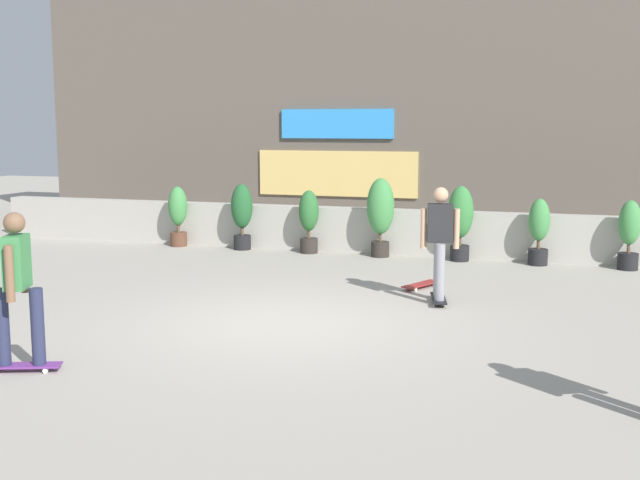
{
  "coord_description": "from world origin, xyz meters",
  "views": [
    {
      "loc": [
        3.56,
        -9.46,
        2.59
      ],
      "look_at": [
        0.0,
        1.5,
        0.9
      ],
      "focal_mm": 44.43,
      "sensor_mm": 36.0,
      "label": 1
    }
  ],
  "objects_px": {
    "potted_plant_5": "(539,229)",
    "potted_plant_6": "(629,232)",
    "skater_far_right": "(440,239)",
    "potted_plant_1": "(242,212)",
    "skater_mid_plaza": "(18,284)",
    "potted_plant_3": "(380,211)",
    "skateboard_near_camera": "(421,284)",
    "potted_plant_0": "(178,213)",
    "potted_plant_4": "(461,218)",
    "potted_plant_2": "(309,219)"
  },
  "relations": [
    {
      "from": "potted_plant_6",
      "to": "skater_mid_plaza",
      "type": "bearing_deg",
      "value": -127.71
    },
    {
      "from": "potted_plant_4",
      "to": "skateboard_near_camera",
      "type": "relative_size",
      "value": 1.77
    },
    {
      "from": "potted_plant_1",
      "to": "skater_far_right",
      "type": "bearing_deg",
      "value": -38.02
    },
    {
      "from": "potted_plant_1",
      "to": "skater_mid_plaza",
      "type": "distance_m",
      "value": 8.38
    },
    {
      "from": "potted_plant_3",
      "to": "potted_plant_1",
      "type": "bearing_deg",
      "value": 180.0
    },
    {
      "from": "potted_plant_6",
      "to": "potted_plant_5",
      "type": "bearing_deg",
      "value": 180.0
    },
    {
      "from": "potted_plant_1",
      "to": "skater_far_right",
      "type": "distance_m",
      "value": 6.01
    },
    {
      "from": "potted_plant_2",
      "to": "potted_plant_4",
      "type": "relative_size",
      "value": 0.89
    },
    {
      "from": "potted_plant_1",
      "to": "skater_mid_plaza",
      "type": "height_order",
      "value": "skater_mid_plaza"
    },
    {
      "from": "potted_plant_1",
      "to": "potted_plant_6",
      "type": "height_order",
      "value": "potted_plant_1"
    },
    {
      "from": "skater_mid_plaza",
      "to": "potted_plant_3",
      "type": "bearing_deg",
      "value": 77.41
    },
    {
      "from": "potted_plant_0",
      "to": "potted_plant_4",
      "type": "distance_m",
      "value": 6.0
    },
    {
      "from": "potted_plant_5",
      "to": "potted_plant_3",
      "type": "bearing_deg",
      "value": -180.0
    },
    {
      "from": "potted_plant_3",
      "to": "skateboard_near_camera",
      "type": "xyz_separation_m",
      "value": [
        1.34,
        -2.76,
        -0.85
      ]
    },
    {
      "from": "skater_mid_plaza",
      "to": "potted_plant_0",
      "type": "bearing_deg",
      "value": 107.25
    },
    {
      "from": "potted_plant_4",
      "to": "skater_far_right",
      "type": "relative_size",
      "value": 0.85
    },
    {
      "from": "potted_plant_3",
      "to": "potted_plant_4",
      "type": "relative_size",
      "value": 1.08
    },
    {
      "from": "potted_plant_3",
      "to": "skater_far_right",
      "type": "xyz_separation_m",
      "value": [
        1.78,
        -3.7,
        0.03
      ]
    },
    {
      "from": "potted_plant_4",
      "to": "skater_far_right",
      "type": "bearing_deg",
      "value": -86.61
    },
    {
      "from": "potted_plant_5",
      "to": "skater_far_right",
      "type": "height_order",
      "value": "skater_far_right"
    },
    {
      "from": "potted_plant_2",
      "to": "potted_plant_3",
      "type": "height_order",
      "value": "potted_plant_3"
    },
    {
      "from": "potted_plant_2",
      "to": "skater_far_right",
      "type": "relative_size",
      "value": 0.75
    },
    {
      "from": "skater_mid_plaza",
      "to": "skateboard_near_camera",
      "type": "bearing_deg",
      "value": 60.06
    },
    {
      "from": "potted_plant_0",
      "to": "potted_plant_4",
      "type": "height_order",
      "value": "potted_plant_4"
    },
    {
      "from": "potted_plant_2",
      "to": "skateboard_near_camera",
      "type": "height_order",
      "value": "potted_plant_2"
    },
    {
      "from": "potted_plant_0",
      "to": "skater_far_right",
      "type": "distance_m",
      "value": 7.24
    },
    {
      "from": "potted_plant_5",
      "to": "skater_mid_plaza",
      "type": "relative_size",
      "value": 0.73
    },
    {
      "from": "potted_plant_2",
      "to": "potted_plant_1",
      "type": "bearing_deg",
      "value": 180.0
    },
    {
      "from": "potted_plant_1",
      "to": "skater_far_right",
      "type": "height_order",
      "value": "skater_far_right"
    },
    {
      "from": "potted_plant_4",
      "to": "skateboard_near_camera",
      "type": "distance_m",
      "value": 2.87
    },
    {
      "from": "potted_plant_2",
      "to": "skateboard_near_camera",
      "type": "distance_m",
      "value": 4.0
    },
    {
      "from": "potted_plant_0",
      "to": "potted_plant_2",
      "type": "distance_m",
      "value": 2.95
    },
    {
      "from": "potted_plant_2",
      "to": "potted_plant_4",
      "type": "xyz_separation_m",
      "value": [
        3.05,
        0.0,
        0.13
      ]
    },
    {
      "from": "potted_plant_5",
      "to": "skater_mid_plaza",
      "type": "bearing_deg",
      "value": -120.34
    },
    {
      "from": "potted_plant_0",
      "to": "potted_plant_6",
      "type": "height_order",
      "value": "potted_plant_0"
    },
    {
      "from": "potted_plant_2",
      "to": "potted_plant_5",
      "type": "relative_size",
      "value": 1.03
    },
    {
      "from": "potted_plant_0",
      "to": "potted_plant_6",
      "type": "relative_size",
      "value": 1.02
    },
    {
      "from": "potted_plant_3",
      "to": "skateboard_near_camera",
      "type": "bearing_deg",
      "value": -64.06
    },
    {
      "from": "potted_plant_5",
      "to": "skater_far_right",
      "type": "xyz_separation_m",
      "value": [
        -1.23,
        -3.7,
        0.27
      ]
    },
    {
      "from": "potted_plant_5",
      "to": "skater_mid_plaza",
      "type": "height_order",
      "value": "skater_mid_plaza"
    },
    {
      "from": "potted_plant_1",
      "to": "skateboard_near_camera",
      "type": "distance_m",
      "value": 5.15
    },
    {
      "from": "potted_plant_4",
      "to": "potted_plant_6",
      "type": "xyz_separation_m",
      "value": [
        3.01,
        0.0,
        -0.14
      ]
    },
    {
      "from": "potted_plant_0",
      "to": "potted_plant_5",
      "type": "bearing_deg",
      "value": -0.0
    },
    {
      "from": "potted_plant_4",
      "to": "potted_plant_5",
      "type": "bearing_deg",
      "value": 0.0
    },
    {
      "from": "potted_plant_4",
      "to": "skater_far_right",
      "type": "xyz_separation_m",
      "value": [
        0.22,
        -3.7,
        0.11
      ]
    },
    {
      "from": "skateboard_near_camera",
      "to": "potted_plant_6",
      "type": "bearing_deg",
      "value": 40.53
    },
    {
      "from": "potted_plant_5",
      "to": "potted_plant_4",
      "type": "bearing_deg",
      "value": 180.0
    },
    {
      "from": "skateboard_near_camera",
      "to": "potted_plant_0",
      "type": "bearing_deg",
      "value": 154.48
    },
    {
      "from": "potted_plant_6",
      "to": "potted_plant_4",
      "type": "bearing_deg",
      "value": 180.0
    },
    {
      "from": "potted_plant_5",
      "to": "potted_plant_6",
      "type": "relative_size",
      "value": 0.99
    }
  ]
}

